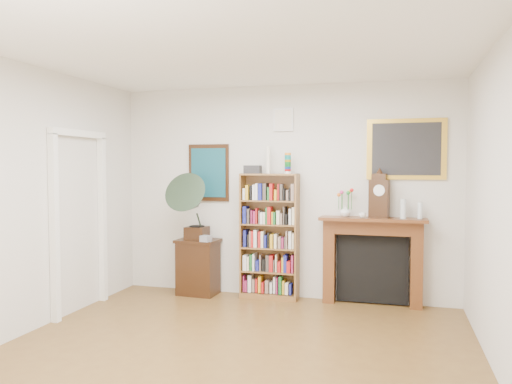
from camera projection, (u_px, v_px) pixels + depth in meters
room at (219, 207)px, 4.21m from camera, size 4.51×5.01×2.81m
door_casing at (80, 206)px, 5.96m from camera, size 0.08×1.02×2.17m
teal_poster at (209, 173)px, 6.86m from camera, size 0.58×0.04×0.78m
small_picture at (283, 120)px, 6.54m from camera, size 0.26×0.04×0.30m
gilt_painting at (406, 149)px, 6.14m from camera, size 0.95×0.04×0.75m
bookshelf at (269, 229)px, 6.53m from camera, size 0.76×0.28×1.89m
side_cabinet at (198, 267)px, 6.76m from camera, size 0.57×0.43×0.75m
fireplace at (372, 254)px, 6.24m from camera, size 1.31×0.32×1.10m
gramophone at (192, 202)px, 6.60m from camera, size 0.56×0.69×0.90m
cd_stack at (206, 239)px, 6.53m from camera, size 0.14×0.14×0.08m
mantel_clock at (379, 197)px, 6.16m from camera, size 0.26×0.18×0.55m
flower_vase at (345, 211)px, 6.28m from camera, size 0.16×0.16×0.14m
teacup at (362, 215)px, 6.16m from camera, size 0.11×0.11×0.07m
bottle_left at (403, 209)px, 6.06m from camera, size 0.07×0.07×0.24m
bottle_right at (420, 211)px, 6.04m from camera, size 0.06×0.06×0.20m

